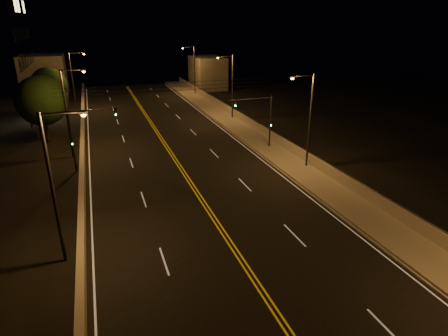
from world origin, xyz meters
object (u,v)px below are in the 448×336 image
object	(u,v)px
streetlight_4	(56,180)
traffic_signal_right	(262,116)
streetlight_2	(231,83)
streetlight_5	(69,108)
tree_0	(42,101)
streetlight_6	(74,78)
tree_2	(49,85)
streetlight_1	(308,116)
streetlight_3	(193,67)
traffic_signal_left	(82,132)
tree_1	(36,98)

from	to	relation	value
streetlight_4	traffic_signal_right	world-z (taller)	streetlight_4
streetlight_2	streetlight_5	distance (m)	23.61
traffic_signal_right	tree_0	bearing A→B (deg)	153.88
streetlight_6	tree_2	size ratio (longest dim) A/B	1.28
streetlight_1	streetlight_3	xyz separation A→B (m)	(0.00, 42.21, 0.00)
streetlight_6	streetlight_3	bearing A→B (deg)	20.18
streetlight_5	tree_2	xyz separation A→B (m)	(-3.69, 22.21, -0.79)
traffic_signal_left	tree_2	bearing A→B (deg)	100.23
traffic_signal_left	streetlight_6	bearing A→B (deg)	92.34
streetlight_2	tree_2	world-z (taller)	streetlight_2
streetlight_2	tree_2	distance (m)	28.01
streetlight_1	tree_0	distance (m)	30.64
tree_2	streetlight_4	bearing A→B (deg)	-84.99
streetlight_2	traffic_signal_left	size ratio (longest dim) A/B	1.51
streetlight_4	tree_0	xyz separation A→B (m)	(-3.25, 26.75, -0.36)
streetlight_5	streetlight_6	bearing A→B (deg)	90.00
traffic_signal_left	tree_2	size ratio (longest dim) A/B	0.85
streetlight_5	streetlight_6	size ratio (longest dim) A/B	1.00
streetlight_5	tree_0	world-z (taller)	streetlight_5
streetlight_1	streetlight_4	size ratio (longest dim) A/B	1.00
tree_2	streetlight_5	bearing A→B (deg)	-80.58
tree_0	tree_1	size ratio (longest dim) A/B	1.21
streetlight_2	streetlight_5	world-z (taller)	same
tree_1	traffic_signal_right	bearing A→B (deg)	-36.69
streetlight_2	traffic_signal_left	xyz separation A→B (m)	(-20.32, -14.31, -1.47)
streetlight_3	tree_2	xyz separation A→B (m)	(-25.13, -8.79, -0.79)
streetlight_3	tree_1	xyz separation A→B (m)	(-26.12, -17.10, -1.21)
streetlight_5	tree_2	world-z (taller)	streetlight_5
streetlight_1	streetlight_3	bearing A→B (deg)	90.00
streetlight_1	tree_2	distance (m)	41.82
traffic_signal_right	tree_2	size ratio (longest dim) A/B	0.85
streetlight_6	tree_0	size ratio (longest dim) A/B	1.17
traffic_signal_right	tree_2	bearing A→B (deg)	131.54
streetlight_1	tree_0	xyz separation A→B (m)	(-24.70, 18.14, -0.36)
streetlight_3	traffic_signal_right	world-z (taller)	streetlight_3
streetlight_3	streetlight_5	world-z (taller)	same
streetlight_1	tree_2	bearing A→B (deg)	126.95
streetlight_1	traffic_signal_left	xyz separation A→B (m)	(-20.32, 6.78, -1.47)
streetlight_6	streetlight_2	bearing A→B (deg)	-31.68
streetlight_4	traffic_signal_right	size ratio (longest dim) A/B	1.51
tree_2	streetlight_2	bearing A→B (deg)	-26.13
streetlight_6	tree_0	bearing A→B (deg)	-101.34
tree_1	streetlight_5	bearing A→B (deg)	-71.40
tree_0	streetlight_3	bearing A→B (deg)	44.27
streetlight_3	traffic_signal_left	distance (m)	40.87
traffic_signal_right	traffic_signal_left	bearing A→B (deg)	180.00
streetlight_4	streetlight_1	bearing A→B (deg)	21.87
streetlight_3	streetlight_5	size ratio (longest dim) A/B	1.00
streetlight_6	traffic_signal_left	size ratio (longest dim) A/B	1.51
streetlight_2	traffic_signal_right	bearing A→B (deg)	-96.08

